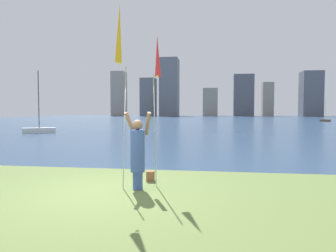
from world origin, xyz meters
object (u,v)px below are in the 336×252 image
at_px(person, 138,151).
at_px(kite_flag_left, 119,37).
at_px(kite_flag_right, 157,61).
at_px(sailboat_5, 39,129).
at_px(sailboat_4, 325,120).
at_px(bag, 150,176).

xyz_separation_m(person, kite_flag_left, (-0.39, -0.17, 2.72)).
distance_m(person, kite_flag_right, 2.38).
relative_size(person, sailboat_5, 0.35).
relative_size(kite_flag_left, sailboat_4, 1.11).
distance_m(person, bag, 1.21).
distance_m(person, sailboat_4, 55.98).
bearing_deg(sailboat_5, bag, -51.35).
bearing_deg(kite_flag_left, sailboat_4, 66.68).
distance_m(kite_flag_right, sailboat_4, 55.36).
height_order(kite_flag_right, sailboat_4, sailboat_4).
distance_m(kite_flag_left, bag, 3.71).
relative_size(kite_flag_right, sailboat_5, 0.71).
bearing_deg(person, sailboat_5, 125.32).
distance_m(kite_flag_right, sailboat_5, 21.64).
bearing_deg(sailboat_5, sailboat_4, 44.40).
relative_size(kite_flag_left, bag, 16.33).
bearing_deg(kite_flag_right, sailboat_4, 67.11).
bearing_deg(bag, kite_flag_right, -50.81).
bearing_deg(person, kite_flag_left, -157.67).
height_order(kite_flag_left, sailboat_4, kite_flag_left).
relative_size(person, sailboat_4, 0.47).
xyz_separation_m(bag, sailboat_4, (21.76, 50.62, 0.11)).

